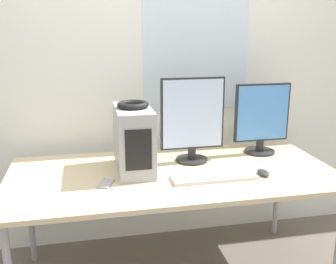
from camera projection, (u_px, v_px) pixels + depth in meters
The scene contains 9 objects.
wall_back at pixel (156, 62), 2.81m from camera, with size 8.00×0.07×2.70m.
desk at pixel (173, 178), 2.42m from camera, with size 2.00×0.94×0.74m.
pc_tower at pixel (134, 139), 2.38m from camera, with size 0.21×0.43×0.39m.
headphones at pixel (133, 105), 2.33m from camera, with size 0.19×0.19×0.03m.
monitor_main at pixel (192, 120), 2.52m from camera, with size 0.41×0.21×0.55m.
monitor_right_near at pixel (262, 119), 2.70m from camera, with size 0.39×0.21×0.49m.
keyboard at pixel (214, 177), 2.29m from camera, with size 0.50×0.15×0.02m.
mouse at pixel (263, 173), 2.35m from camera, with size 0.06×0.11×0.03m.
cell_phone at pixel (106, 184), 2.21m from camera, with size 0.11×0.14×0.01m.
Camera 1 is at (-0.49, -1.73, 1.61)m, focal length 42.00 mm.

